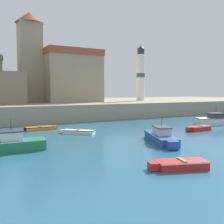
# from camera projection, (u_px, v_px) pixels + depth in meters

# --- Properties ---
(quay_seawall) EXTENTS (120.00, 40.00, 2.62)m
(quay_seawall) POSITION_uv_depth(u_px,v_px,m) (59.00, 107.00, 58.14)
(quay_seawall) COLOR gray
(quay_seawall) RESTS_ON ground
(motorboat_blue_0) EXTENTS (3.68, 6.33, 2.36)m
(motorboat_blue_0) POSITION_uv_depth(u_px,v_px,m) (161.00, 137.00, 23.87)
(motorboat_blue_0) COLOR #284C9E
(motorboat_blue_0) RESTS_ON ground
(dinghy_orange_1) EXTENTS (3.99, 1.18, 0.51)m
(dinghy_orange_1) POSITION_uv_depth(u_px,v_px,m) (40.00, 128.00, 31.48)
(dinghy_orange_1) COLOR orange
(dinghy_orange_1) RESTS_ON ground
(motorboat_green_2) EXTENTS (5.35, 1.85, 2.52)m
(motorboat_green_2) POSITION_uv_depth(u_px,v_px,m) (12.00, 144.00, 20.23)
(motorboat_green_2) COLOR #237A4C
(motorboat_green_2) RESTS_ON ground
(motorboat_white_3) EXTENTS (6.03, 3.57, 2.54)m
(motorboat_white_3) POSITION_uv_depth(u_px,v_px,m) (215.00, 120.00, 36.79)
(motorboat_white_3) COLOR white
(motorboat_white_3) RESTS_ON ground
(dinghy_red_4) EXTENTS (3.63, 1.11, 0.64)m
(dinghy_red_4) POSITION_uv_depth(u_px,v_px,m) (199.00, 128.00, 31.08)
(dinghy_red_4) COLOR red
(dinghy_red_4) RESTS_ON ground
(dinghy_white_5) EXTENTS (3.44, 3.36, 0.51)m
(dinghy_white_5) POSITION_uv_depth(u_px,v_px,m) (78.00, 132.00, 28.68)
(dinghy_white_5) COLOR white
(dinghy_white_5) RESTS_ON ground
(dinghy_red_6) EXTENTS (3.68, 2.22, 0.58)m
(dinghy_red_6) POSITION_uv_depth(u_px,v_px,m) (180.00, 164.00, 15.70)
(dinghy_red_6) COLOR red
(dinghy_red_6) RESTS_ON ground
(church) EXTENTS (15.19, 17.54, 16.66)m
(church) POSITION_uv_depth(u_px,v_px,m) (59.00, 75.00, 54.20)
(church) COLOR gray
(church) RESTS_ON quay_seawall
(lighthouse) EXTENTS (1.86, 1.86, 12.18)m
(lighthouse) POSITION_uv_depth(u_px,v_px,m) (141.00, 74.00, 57.99)
(lighthouse) COLOR silver
(lighthouse) RESTS_ON quay_seawall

